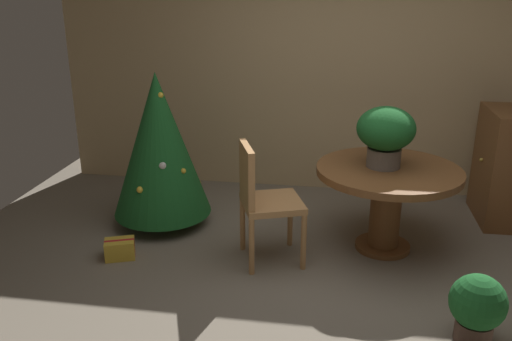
{
  "coord_description": "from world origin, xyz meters",
  "views": [
    {
      "loc": [
        -0.05,
        -3.33,
        2.11
      ],
      "look_at": [
        -0.65,
        0.48,
        0.75
      ],
      "focal_mm": 37.16,
      "sensor_mm": 36.0,
      "label": 1
    }
  ],
  "objects_px": {
    "round_dining_table": "(387,188)",
    "holiday_tree": "(159,145)",
    "wooden_chair_left_near": "(262,196)",
    "gift_box_gold": "(120,249)",
    "potted_plant": "(477,307)",
    "flower_vase": "(386,132)",
    "wooden_cabinet": "(506,166)"
  },
  "relations": [
    {
      "from": "gift_box_gold",
      "to": "potted_plant",
      "type": "relative_size",
      "value": 0.61
    },
    {
      "from": "flower_vase",
      "to": "wooden_chair_left_near",
      "type": "bearing_deg",
      "value": -157.84
    },
    {
      "from": "gift_box_gold",
      "to": "wooden_chair_left_near",
      "type": "bearing_deg",
      "value": 7.55
    },
    {
      "from": "round_dining_table",
      "to": "potted_plant",
      "type": "xyz_separation_m",
      "value": [
        0.47,
        -1.18,
        -0.29
      ]
    },
    {
      "from": "potted_plant",
      "to": "wooden_chair_left_near",
      "type": "bearing_deg",
      "value": 150.4
    },
    {
      "from": "wooden_chair_left_near",
      "to": "wooden_cabinet",
      "type": "distance_m",
      "value": 2.39
    },
    {
      "from": "round_dining_table",
      "to": "flower_vase",
      "type": "bearing_deg",
      "value": 154.61
    },
    {
      "from": "flower_vase",
      "to": "wooden_cabinet",
      "type": "relative_size",
      "value": 0.47
    },
    {
      "from": "round_dining_table",
      "to": "gift_box_gold",
      "type": "xyz_separation_m",
      "value": [
        -2.12,
        -0.51,
        -0.46
      ]
    },
    {
      "from": "wooden_cabinet",
      "to": "flower_vase",
      "type": "bearing_deg",
      "value": -147.08
    },
    {
      "from": "gift_box_gold",
      "to": "wooden_cabinet",
      "type": "distance_m",
      "value": 3.53
    },
    {
      "from": "holiday_tree",
      "to": "gift_box_gold",
      "type": "height_order",
      "value": "holiday_tree"
    },
    {
      "from": "round_dining_table",
      "to": "holiday_tree",
      "type": "height_order",
      "value": "holiday_tree"
    },
    {
      "from": "round_dining_table",
      "to": "wooden_cabinet",
      "type": "height_order",
      "value": "wooden_cabinet"
    },
    {
      "from": "round_dining_table",
      "to": "holiday_tree",
      "type": "distance_m",
      "value": 2.01
    },
    {
      "from": "flower_vase",
      "to": "gift_box_gold",
      "type": "xyz_separation_m",
      "value": [
        -2.08,
        -0.53,
        -0.93
      ]
    },
    {
      "from": "wooden_chair_left_near",
      "to": "gift_box_gold",
      "type": "relative_size",
      "value": 3.5
    },
    {
      "from": "round_dining_table",
      "to": "wooden_chair_left_near",
      "type": "height_order",
      "value": "wooden_chair_left_near"
    },
    {
      "from": "gift_box_gold",
      "to": "round_dining_table",
      "type": "bearing_deg",
      "value": 13.45
    },
    {
      "from": "flower_vase",
      "to": "potted_plant",
      "type": "relative_size",
      "value": 1.08
    },
    {
      "from": "wooden_chair_left_near",
      "to": "potted_plant",
      "type": "relative_size",
      "value": 2.13
    },
    {
      "from": "wooden_cabinet",
      "to": "potted_plant",
      "type": "relative_size",
      "value": 2.31
    },
    {
      "from": "wooden_chair_left_near",
      "to": "wooden_cabinet",
      "type": "bearing_deg",
      "value": 28.42
    },
    {
      "from": "potted_plant",
      "to": "holiday_tree",
      "type": "bearing_deg",
      "value": 150.76
    },
    {
      "from": "round_dining_table",
      "to": "wooden_cabinet",
      "type": "bearing_deg",
      "value": 34.81
    },
    {
      "from": "flower_vase",
      "to": "potted_plant",
      "type": "height_order",
      "value": "flower_vase"
    },
    {
      "from": "round_dining_table",
      "to": "gift_box_gold",
      "type": "distance_m",
      "value": 2.23
    },
    {
      "from": "flower_vase",
      "to": "potted_plant",
      "type": "bearing_deg",
      "value": -66.57
    },
    {
      "from": "flower_vase",
      "to": "wooden_cabinet",
      "type": "xyz_separation_m",
      "value": [
        1.17,
        0.76,
        -0.48
      ]
    },
    {
      "from": "wooden_cabinet",
      "to": "potted_plant",
      "type": "xyz_separation_m",
      "value": [
        -0.65,
        -1.96,
        -0.28
      ]
    },
    {
      "from": "holiday_tree",
      "to": "potted_plant",
      "type": "height_order",
      "value": "holiday_tree"
    },
    {
      "from": "round_dining_table",
      "to": "gift_box_gold",
      "type": "relative_size",
      "value": 4.19
    }
  ]
}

